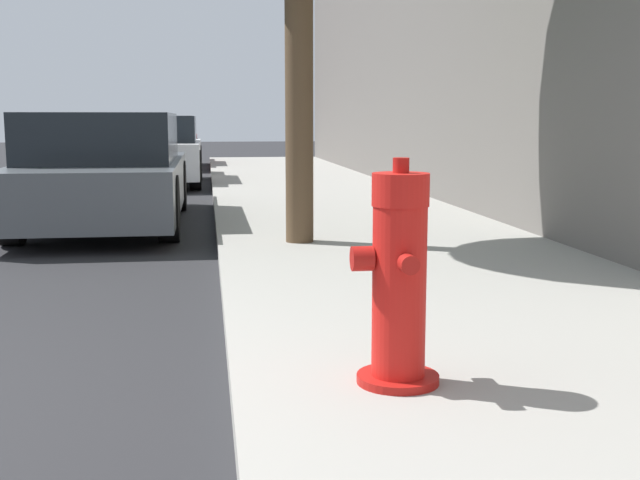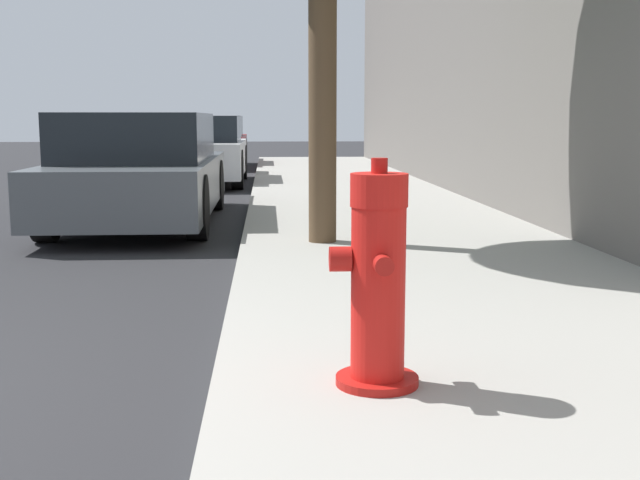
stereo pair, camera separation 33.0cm
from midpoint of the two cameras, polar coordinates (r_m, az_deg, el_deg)
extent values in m
cube|color=#99968E|center=(3.53, 20.61, -11.02)|extent=(3.01, 40.00, 0.12)
cylinder|color=#A91511|center=(3.40, 6.90, -9.89)|extent=(0.35, 0.35, 0.04)
cylinder|color=red|center=(3.30, 7.02, -3.76)|extent=(0.22, 0.22, 0.71)
cylinder|color=red|center=(3.24, 7.15, 3.54)|extent=(0.23, 0.23, 0.13)
cylinder|color=#A91511|center=(3.23, 7.19, 5.26)|extent=(0.07, 0.07, 0.06)
cylinder|color=#A91511|center=(3.13, 7.57, -1.81)|extent=(0.08, 0.07, 0.08)
cylinder|color=#A91511|center=(3.42, 6.60, -0.91)|extent=(0.08, 0.07, 0.08)
cylinder|color=#A91511|center=(3.25, 4.37, -1.38)|extent=(0.09, 0.10, 0.10)
cube|color=#4C5156|center=(9.53, -11.54, 3.94)|extent=(1.66, 4.43, 0.57)
cube|color=black|center=(9.33, -11.79, 7.20)|extent=(1.53, 2.44, 0.53)
cylinder|color=black|center=(11.02, -14.43, 3.76)|extent=(0.20, 0.66, 0.66)
cylinder|color=black|center=(10.84, -6.61, 3.90)|extent=(0.20, 0.66, 0.66)
cylinder|color=black|center=(8.34, -17.89, 2.13)|extent=(0.20, 0.66, 0.66)
cylinder|color=black|center=(8.11, -7.56, 2.30)|extent=(0.20, 0.66, 0.66)
cube|color=silver|center=(15.15, -8.27, 5.81)|extent=(1.82, 3.82, 0.61)
cube|color=black|center=(14.99, -8.36, 7.83)|extent=(1.67, 2.10, 0.46)
cylinder|color=black|center=(16.42, -10.82, 5.44)|extent=(0.20, 0.68, 0.68)
cylinder|color=black|center=(16.30, -5.01, 5.53)|extent=(0.20, 0.68, 0.68)
cylinder|color=black|center=(14.08, -12.00, 4.89)|extent=(0.20, 0.68, 0.68)
cylinder|color=black|center=(13.94, -5.22, 5.01)|extent=(0.20, 0.68, 0.68)
cube|color=maroon|center=(20.40, -7.39, 6.54)|extent=(1.76, 4.02, 0.60)
cube|color=black|center=(20.23, -7.45, 8.06)|extent=(1.62, 2.21, 0.49)
cylinder|color=black|center=(21.71, -9.29, 6.25)|extent=(0.20, 0.70, 0.70)
cylinder|color=black|center=(21.62, -5.05, 6.31)|extent=(0.20, 0.70, 0.70)
cylinder|color=black|center=(19.24, -10.00, 5.93)|extent=(0.20, 0.70, 0.70)
cylinder|color=black|center=(19.13, -5.22, 6.01)|extent=(0.20, 0.70, 0.70)
cylinder|color=brown|center=(7.12, 1.54, 11.59)|extent=(0.25, 0.25, 2.92)
camera|label=1|loc=(0.17, -87.87, 0.32)|focal=45.00mm
camera|label=2|loc=(0.17, 92.13, -0.32)|focal=45.00mm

